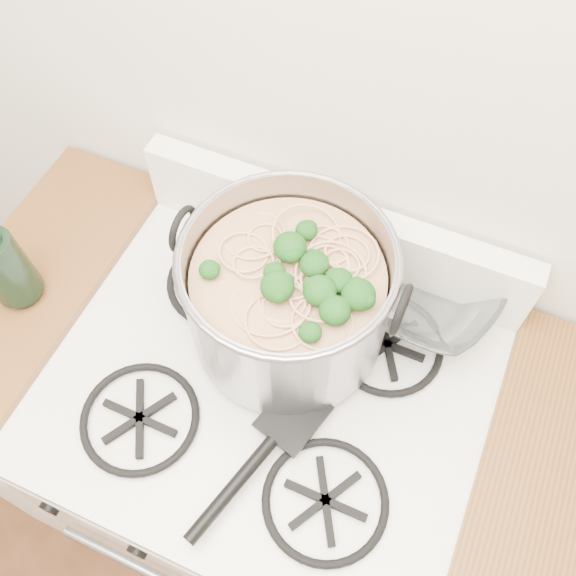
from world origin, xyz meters
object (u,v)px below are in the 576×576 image
(stock_pot, at_px, (288,297))
(bottle, at_px, (0,259))
(spatula, at_px, (293,415))
(gas_range, at_px, (272,461))
(glass_bowl, at_px, (422,287))

(stock_pot, xyz_separation_m, bottle, (-0.49, -0.13, 0.00))
(spatula, bearing_deg, gas_range, 162.77)
(stock_pot, distance_m, glass_bowl, 0.28)
(glass_bowl, bearing_deg, stock_pot, -139.42)
(gas_range, height_order, spatula, spatula)
(gas_range, xyz_separation_m, stock_pot, (-0.01, 0.11, 0.60))
(stock_pot, xyz_separation_m, spatula, (0.08, -0.15, -0.10))
(gas_range, distance_m, spatula, 0.51)
(glass_bowl, bearing_deg, bottle, -156.22)
(stock_pot, height_order, bottle, stock_pot)
(gas_range, relative_size, spatula, 2.98)
(stock_pot, relative_size, bottle, 1.66)
(stock_pot, bearing_deg, gas_range, -86.41)
(gas_range, xyz_separation_m, spatula, (0.07, -0.04, 0.50))
(glass_bowl, height_order, bottle, bottle)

